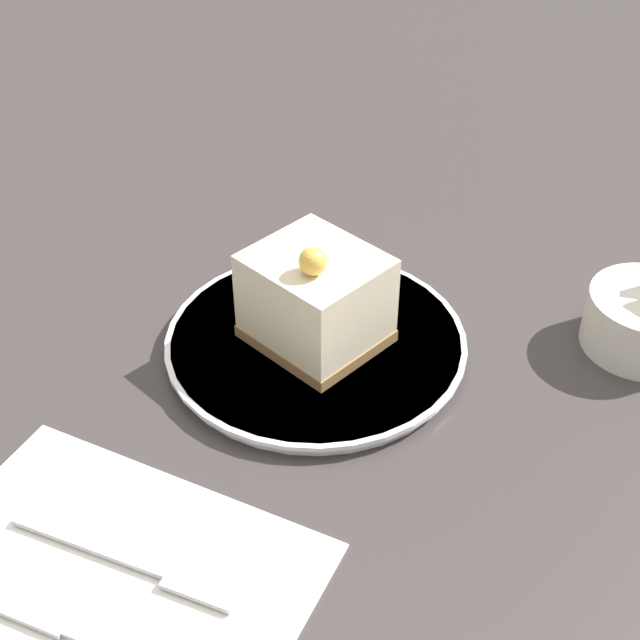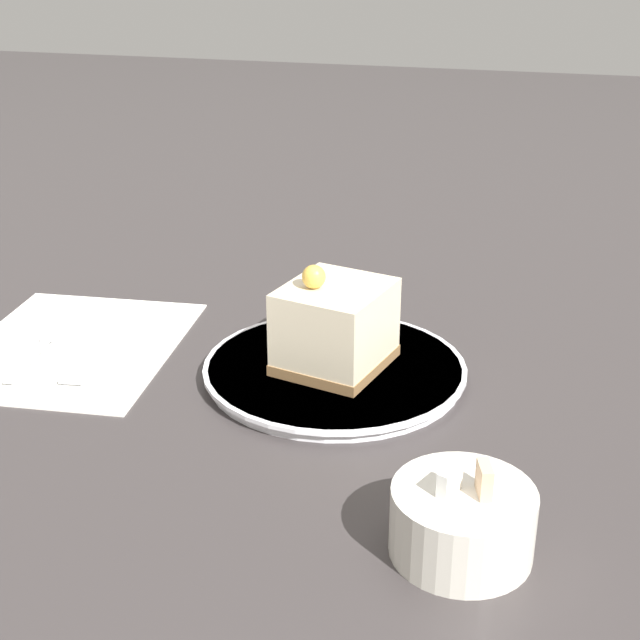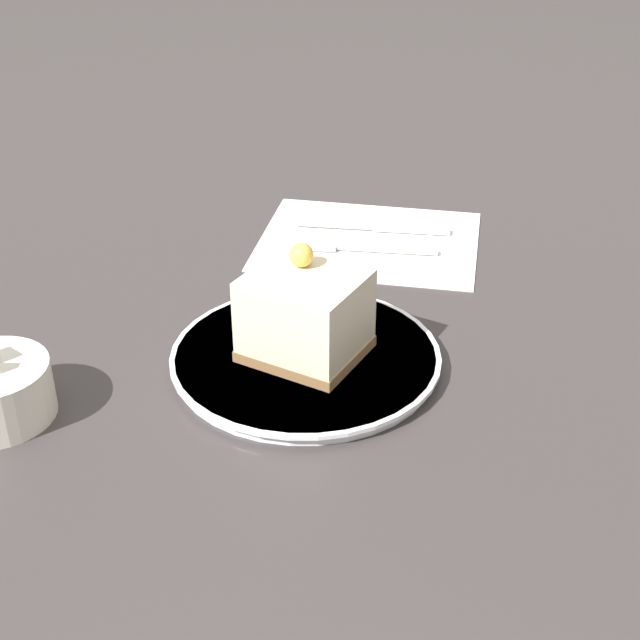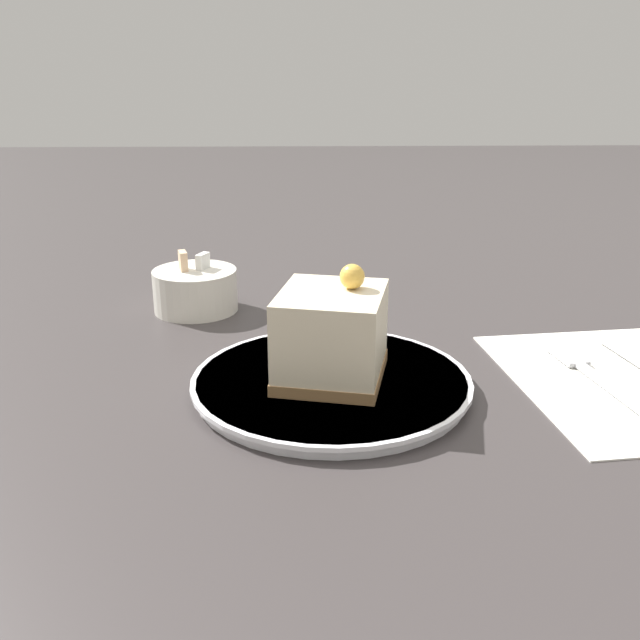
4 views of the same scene
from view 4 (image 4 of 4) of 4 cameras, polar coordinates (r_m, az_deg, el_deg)
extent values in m
plane|color=#383333|center=(0.61, 4.01, -6.59)|extent=(4.00, 4.00, 0.00)
cylinder|color=white|center=(0.63, 0.91, -5.14)|extent=(0.24, 0.24, 0.01)
cylinder|color=white|center=(0.62, 0.91, -4.77)|extent=(0.24, 0.24, 0.00)
cube|color=olive|center=(0.62, 0.89, -4.18)|extent=(0.11, 0.12, 0.01)
cube|color=beige|center=(0.61, 0.91, -0.80)|extent=(0.11, 0.11, 0.07)
sphere|color=#EFB747|center=(0.60, 2.59, 3.50)|extent=(0.02, 0.02, 0.02)
cube|color=white|center=(0.70, 23.46, -4.50)|extent=(0.23, 0.27, 0.00)
cube|color=#B2B2B7|center=(0.67, 22.55, -5.26)|extent=(0.03, 0.11, 0.00)
cube|color=#B2B2B7|center=(0.73, 19.12, -2.67)|extent=(0.03, 0.05, 0.00)
cube|color=#B2B2B7|center=(0.75, 23.45, -2.69)|extent=(0.02, 0.09, 0.00)
cylinder|color=silver|center=(0.84, -9.93, 2.36)|extent=(0.10, 0.10, 0.05)
cube|color=#D8B28C|center=(0.83, -10.90, 4.61)|extent=(0.01, 0.02, 0.02)
cube|color=white|center=(0.83, -9.36, 4.59)|extent=(0.02, 0.02, 0.02)
camera|label=1|loc=(1.02, 31.88, 28.67)|focal=50.00mm
camera|label=2|loc=(1.30, -9.84, 24.58)|focal=50.00mm
camera|label=3|loc=(0.73, -67.54, 22.53)|focal=50.00mm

